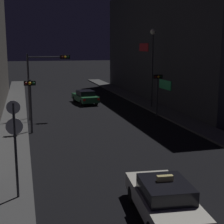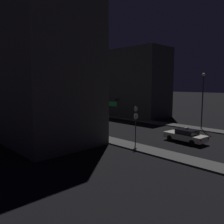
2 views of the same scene
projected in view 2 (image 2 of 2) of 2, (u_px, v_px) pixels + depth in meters
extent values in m
cube|color=#4C4C4C|center=(46.00, 124.00, 35.26)|extent=(2.09, 59.75, 0.15)
cube|color=#4C4C4C|center=(108.00, 116.00, 44.49)|extent=(2.09, 59.75, 0.15)
cube|color=#514C47|center=(6.00, 67.00, 31.49)|extent=(8.04, 33.14, 17.06)
cube|color=#D859B2|center=(58.00, 108.00, 30.22)|extent=(0.08, 2.80, 0.90)
cube|color=white|center=(34.00, 73.00, 34.38)|extent=(0.08, 2.80, 0.90)
cube|color=yellow|center=(16.00, 46.00, 38.53)|extent=(0.08, 2.80, 0.90)
cube|color=#333338|center=(104.00, 83.00, 51.15)|extent=(6.81, 31.22, 12.91)
cube|color=#26CC66|center=(112.00, 104.00, 44.82)|extent=(0.08, 2.80, 0.90)
cube|color=red|center=(92.00, 85.00, 48.84)|extent=(0.08, 2.80, 0.90)
cube|color=silver|center=(185.00, 136.00, 24.25)|extent=(2.19, 4.54, 0.60)
cube|color=black|center=(187.00, 132.00, 24.03)|extent=(1.75, 2.11, 0.50)
cube|color=red|center=(201.00, 141.00, 22.05)|extent=(0.24, 0.08, 0.16)
cube|color=red|center=(209.00, 138.00, 22.99)|extent=(0.24, 0.08, 0.16)
cylinder|color=black|center=(170.00, 138.00, 24.84)|extent=(0.28, 0.66, 0.64)
cylinder|color=black|center=(179.00, 136.00, 25.83)|extent=(0.28, 0.66, 0.64)
cylinder|color=black|center=(192.00, 143.00, 22.73)|extent=(0.28, 0.66, 0.64)
cylinder|color=black|center=(201.00, 140.00, 23.73)|extent=(0.28, 0.66, 0.64)
cube|color=#F4E08C|center=(186.00, 128.00, 24.06)|extent=(0.57, 0.23, 0.20)
cube|color=#1E512D|center=(69.00, 113.00, 43.45)|extent=(2.31, 4.58, 0.60)
cube|color=black|center=(69.00, 111.00, 43.26)|extent=(1.81, 2.15, 0.50)
cube|color=red|center=(73.00, 114.00, 41.47)|extent=(0.25, 0.09, 0.16)
cube|color=red|center=(79.00, 114.00, 42.62)|extent=(0.25, 0.09, 0.16)
cylinder|color=black|center=(61.00, 115.00, 43.73)|extent=(0.29, 0.66, 0.64)
cylinder|color=black|center=(67.00, 114.00, 44.96)|extent=(0.29, 0.66, 0.64)
cylinder|color=black|center=(70.00, 116.00, 42.01)|extent=(0.29, 0.66, 0.64)
cylinder|color=black|center=(76.00, 115.00, 43.25)|extent=(0.29, 0.66, 0.64)
cylinder|color=#2D2D33|center=(61.00, 108.00, 34.08)|extent=(0.16, 0.16, 5.41)
cylinder|color=#2D2D33|center=(69.00, 91.00, 34.82)|extent=(3.02, 0.10, 0.10)
cube|color=black|center=(77.00, 91.00, 35.87)|extent=(0.80, 0.28, 0.32)
sphere|color=#3F0C0C|center=(76.00, 91.00, 35.57)|extent=(0.20, 0.20, 0.20)
sphere|color=yellow|center=(78.00, 91.00, 35.74)|extent=(0.20, 0.20, 0.20)
sphere|color=#0C3319|center=(79.00, 91.00, 35.91)|extent=(0.20, 0.20, 0.20)
cylinder|color=#2D2D33|center=(79.00, 116.00, 30.90)|extent=(0.16, 0.16, 3.79)
cube|color=black|center=(79.00, 104.00, 30.70)|extent=(0.80, 0.28, 0.32)
sphere|color=#3F0C0C|center=(78.00, 104.00, 30.41)|extent=(0.20, 0.20, 0.20)
sphere|color=yellow|center=(79.00, 104.00, 30.58)|extent=(0.20, 0.20, 0.20)
sphere|color=#0C3319|center=(81.00, 104.00, 30.75)|extent=(0.20, 0.20, 0.20)
cylinder|color=#2D2D33|center=(117.00, 109.00, 40.73)|extent=(0.16, 0.16, 3.72)
cube|color=black|center=(117.00, 100.00, 40.54)|extent=(0.80, 0.28, 0.32)
sphere|color=#3F0C0C|center=(117.00, 100.00, 40.24)|extent=(0.20, 0.20, 0.20)
sphere|color=yellow|center=(118.00, 100.00, 40.41)|extent=(0.20, 0.20, 0.20)
sphere|color=#0C3319|center=(119.00, 100.00, 40.58)|extent=(0.20, 0.20, 0.20)
cylinder|color=#2D2D33|center=(136.00, 126.00, 22.61)|extent=(0.10, 0.10, 3.75)
cylinder|color=white|center=(136.00, 109.00, 22.38)|extent=(0.51, 0.03, 0.51)
cylinder|color=white|center=(136.00, 116.00, 22.47)|extent=(0.64, 0.03, 0.64)
cylinder|color=#2D2D33|center=(202.00, 103.00, 30.56)|extent=(0.16, 0.16, 7.12)
sphere|color=#EAE5C6|center=(204.00, 75.00, 30.11)|extent=(0.41, 0.41, 0.41)
cylinder|color=#2D2D33|center=(107.00, 98.00, 43.78)|extent=(0.16, 0.16, 6.97)
sphere|color=#EAE5C6|center=(107.00, 78.00, 43.32)|extent=(0.56, 0.56, 0.56)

